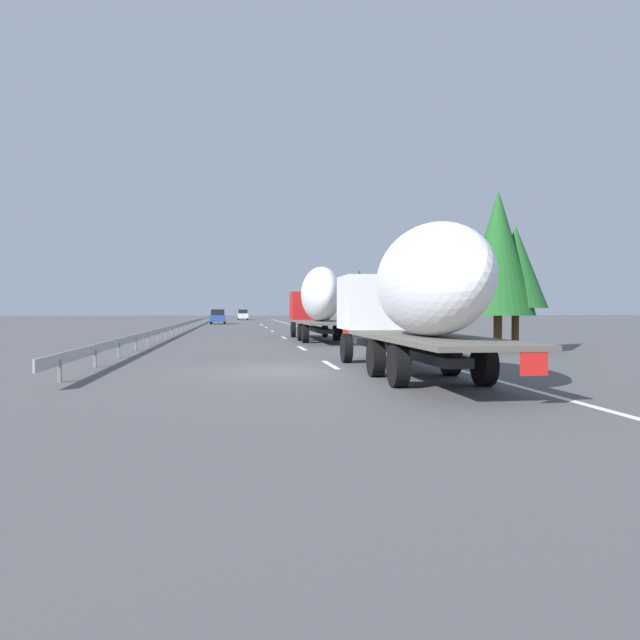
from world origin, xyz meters
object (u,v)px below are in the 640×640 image
(truck_lead, at_px, (318,299))
(car_white_van, at_px, (243,315))
(car_blue_sedan, at_px, (218,317))
(road_sign, at_px, (328,304))
(truck_trailing, at_px, (415,292))

(truck_lead, xyz_separation_m, car_white_van, (74.05, 3.64, -1.57))
(car_blue_sedan, xyz_separation_m, road_sign, (-27.00, -10.36, 1.41))
(car_white_van, relative_size, road_sign, 1.30)
(truck_lead, height_order, car_blue_sedan, truck_lead)
(truck_lead, height_order, road_sign, truck_lead)
(truck_lead, relative_size, truck_trailing, 1.05)
(road_sign, bearing_deg, truck_trailing, 175.14)
(truck_trailing, bearing_deg, car_white_van, 2.21)
(car_blue_sedan, relative_size, car_white_van, 0.92)
(truck_lead, relative_size, car_blue_sedan, 3.25)
(car_white_van, bearing_deg, truck_trailing, -177.79)
(car_blue_sedan, relative_size, road_sign, 1.20)
(car_blue_sedan, height_order, car_white_van, car_blue_sedan)
(truck_lead, bearing_deg, road_sign, -10.84)
(truck_trailing, height_order, car_blue_sedan, truck_trailing)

